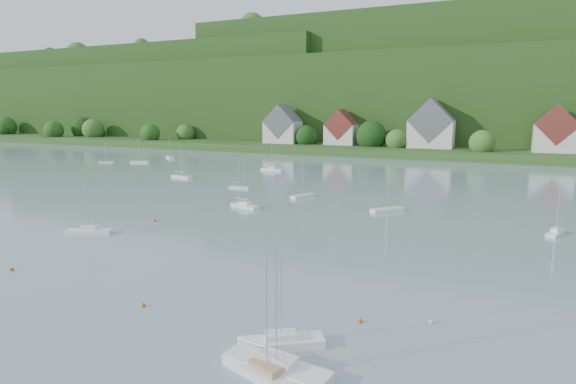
% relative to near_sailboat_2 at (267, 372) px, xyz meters
% --- Properties ---
extents(far_shore_strip, '(600.00, 60.00, 3.00)m').
position_rel_near_sailboat_2_xyz_m(far_shore_strip, '(-16.33, 168.30, 1.04)').
color(far_shore_strip, '#294F1D').
rests_on(far_shore_strip, ground).
extents(forested_ridge, '(620.00, 181.22, 69.89)m').
position_rel_near_sailboat_2_xyz_m(forested_ridge, '(-15.94, 236.87, 22.43)').
color(forested_ridge, '#183E13').
rests_on(forested_ridge, ground).
extents(village_building_0, '(14.00, 10.40, 16.00)m').
position_rel_near_sailboat_2_xyz_m(village_building_0, '(-71.33, 155.30, 9.05)').
color(village_building_0, silver).
rests_on(village_building_0, far_shore_strip).
extents(village_building_1, '(12.00, 9.36, 14.00)m').
position_rel_near_sailboat_2_xyz_m(village_building_1, '(-46.33, 157.30, 8.29)').
color(village_building_1, silver).
rests_on(village_building_1, far_shore_strip).
extents(village_building_2, '(16.00, 11.44, 18.00)m').
position_rel_near_sailboat_2_xyz_m(village_building_2, '(-11.33, 156.30, 9.81)').
color(village_building_2, silver).
rests_on(village_building_2, far_shore_strip).
extents(village_building_3, '(13.00, 10.40, 15.50)m').
position_rel_near_sailboat_2_xyz_m(village_building_3, '(28.67, 154.30, 8.97)').
color(village_building_3, silver).
rests_on(village_building_3, far_shore_strip).
extents(near_sailboat_2, '(6.81, 3.92, 8.88)m').
position_rel_near_sailboat_2_xyz_m(near_sailboat_2, '(0.00, 0.00, 0.00)').
color(near_sailboat_2, white).
rests_on(near_sailboat_2, ground).
extents(near_sailboat_3, '(6.30, 4.95, 8.57)m').
position_rel_near_sailboat_2_xyz_m(near_sailboat_3, '(-0.96, 4.15, -0.01)').
color(near_sailboat_3, white).
rests_on(near_sailboat_3, ground).
extents(near_sailboat_4, '(7.73, 3.01, 10.17)m').
position_rel_near_sailboat_2_xyz_m(near_sailboat_4, '(0.27, 0.84, 0.04)').
color(near_sailboat_4, white).
rests_on(near_sailboat_4, ground).
extents(near_sailboat_6, '(6.34, 4.32, 8.39)m').
position_rel_near_sailboat_2_xyz_m(near_sailboat_6, '(-39.00, 21.79, -0.01)').
color(near_sailboat_6, white).
rests_on(near_sailboat_6, ground).
extents(mooring_buoy_0, '(0.41, 0.41, 0.41)m').
position_rel_near_sailboat_2_xyz_m(mooring_buoy_0, '(-15.16, 5.63, -0.46)').
color(mooring_buoy_0, '#E76306').
rests_on(mooring_buoy_0, ground).
extents(mooring_buoy_2, '(0.43, 0.43, 0.43)m').
position_rel_near_sailboat_2_xyz_m(mooring_buoy_2, '(3.21, 10.46, -0.46)').
color(mooring_buoy_2, '#E76306').
rests_on(mooring_buoy_2, ground).
extents(mooring_buoy_3, '(0.49, 0.49, 0.49)m').
position_rel_near_sailboat_2_xyz_m(mooring_buoy_3, '(-35.50, 31.41, -0.46)').
color(mooring_buoy_3, '#E76306').
rests_on(mooring_buoy_3, ground).
extents(mooring_buoy_4, '(0.47, 0.47, 0.47)m').
position_rel_near_sailboat_2_xyz_m(mooring_buoy_4, '(8.55, 12.74, -0.46)').
color(mooring_buoy_4, silver).
rests_on(mooring_buoy_4, ground).
extents(mooring_buoy_5, '(0.44, 0.44, 0.44)m').
position_rel_near_sailboat_2_xyz_m(mooring_buoy_5, '(-34.60, 7.13, -0.46)').
color(mooring_buoy_5, '#E76306').
rests_on(mooring_buoy_5, ground).
extents(far_sailboat_cluster, '(202.01, 66.54, 8.71)m').
position_rel_near_sailboat_2_xyz_m(far_sailboat_cluster, '(-7.55, 83.59, -0.09)').
color(far_sailboat_cluster, white).
rests_on(far_sailboat_cluster, ground).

